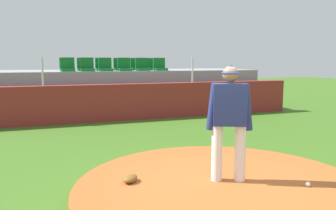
# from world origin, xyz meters

# --- Properties ---
(ground_plane) EXTENTS (60.00, 60.00, 0.00)m
(ground_plane) POSITION_xyz_m (0.00, 0.00, 0.00)
(ground_plane) COLOR #3C661D
(pitchers_mound) EXTENTS (4.50, 4.50, 0.18)m
(pitchers_mound) POSITION_xyz_m (0.00, 0.00, 0.09)
(pitchers_mound) COLOR #A65726
(pitchers_mound) RESTS_ON ground_plane
(pitcher) EXTENTS (0.69, 0.44, 1.80)m
(pitcher) POSITION_xyz_m (0.14, 0.10, 1.23)
(pitcher) COLOR white
(pitcher) RESTS_ON pitchers_mound
(baseball) EXTENTS (0.07, 0.07, 0.07)m
(baseball) POSITION_xyz_m (1.12, -0.53, 0.22)
(baseball) COLOR white
(baseball) RESTS_ON pitchers_mound
(fielding_glove) EXTENTS (0.34, 0.36, 0.11)m
(fielding_glove) POSITION_xyz_m (-1.30, 0.56, 0.24)
(fielding_glove) COLOR brown
(fielding_glove) RESTS_ON pitchers_mound
(brick_barrier) EXTENTS (13.15, 0.40, 1.25)m
(brick_barrier) POSITION_xyz_m (0.00, 6.96, 0.62)
(brick_barrier) COLOR maroon
(brick_barrier) RESTS_ON ground_plane
(fence_post_left) EXTENTS (0.06, 0.06, 0.91)m
(fence_post_left) POSITION_xyz_m (-2.56, 6.96, 1.70)
(fence_post_left) COLOR silver
(fence_post_left) RESTS_ON brick_barrier
(fence_post_right) EXTENTS (0.06, 0.06, 0.91)m
(fence_post_right) POSITION_xyz_m (2.61, 6.96, 1.70)
(fence_post_right) COLOR silver
(fence_post_right) RESTS_ON brick_barrier
(bleacher_platform) EXTENTS (11.89, 3.53, 1.66)m
(bleacher_platform) POSITION_xyz_m (0.00, 9.43, 0.83)
(bleacher_platform) COLOR gray
(bleacher_platform) RESTS_ON ground_plane
(stadium_chair_0) EXTENTS (0.48, 0.44, 0.50)m
(stadium_chair_0) POSITION_xyz_m (-1.72, 8.17, 1.81)
(stadium_chair_0) COLOR #0F6124
(stadium_chair_0) RESTS_ON bleacher_platform
(stadium_chair_1) EXTENTS (0.48, 0.44, 0.50)m
(stadium_chair_1) POSITION_xyz_m (-1.04, 8.17, 1.81)
(stadium_chair_1) COLOR #0F6124
(stadium_chair_1) RESTS_ON bleacher_platform
(stadium_chair_2) EXTENTS (0.48, 0.44, 0.50)m
(stadium_chair_2) POSITION_xyz_m (-0.37, 8.22, 1.81)
(stadium_chair_2) COLOR #0F6124
(stadium_chair_2) RESTS_ON bleacher_platform
(stadium_chair_3) EXTENTS (0.48, 0.44, 0.50)m
(stadium_chair_3) POSITION_xyz_m (0.34, 8.20, 1.81)
(stadium_chair_3) COLOR #0F6124
(stadium_chair_3) RESTS_ON bleacher_platform
(stadium_chair_4) EXTENTS (0.48, 0.44, 0.50)m
(stadium_chair_4) POSITION_xyz_m (1.04, 8.22, 1.81)
(stadium_chair_4) COLOR #0F6124
(stadium_chair_4) RESTS_ON bleacher_platform
(stadium_chair_5) EXTENTS (0.48, 0.44, 0.50)m
(stadium_chair_5) POSITION_xyz_m (1.76, 8.22, 1.81)
(stadium_chair_5) COLOR #0F6124
(stadium_chair_5) RESTS_ON bleacher_platform
(stadium_chair_6) EXTENTS (0.48, 0.44, 0.50)m
(stadium_chair_6) POSITION_xyz_m (-1.73, 9.10, 1.81)
(stadium_chair_6) COLOR #0F6124
(stadium_chair_6) RESTS_ON bleacher_platform
(stadium_chair_7) EXTENTS (0.48, 0.44, 0.50)m
(stadium_chair_7) POSITION_xyz_m (-1.07, 9.10, 1.81)
(stadium_chair_7) COLOR #0F6124
(stadium_chair_7) RESTS_ON bleacher_platform
(stadium_chair_8) EXTENTS (0.48, 0.44, 0.50)m
(stadium_chair_8) POSITION_xyz_m (-0.37, 9.10, 1.81)
(stadium_chair_8) COLOR #0F6124
(stadium_chair_8) RESTS_ON bleacher_platform
(stadium_chair_9) EXTENTS (0.48, 0.44, 0.50)m
(stadium_chair_9) POSITION_xyz_m (0.35, 9.07, 1.81)
(stadium_chair_9) COLOR #0F6124
(stadium_chair_9) RESTS_ON bleacher_platform
(stadium_chair_10) EXTENTS (0.48, 0.44, 0.50)m
(stadium_chair_10) POSITION_xyz_m (1.04, 9.06, 1.81)
(stadium_chair_10) COLOR #0F6124
(stadium_chair_10) RESTS_ON bleacher_platform
(stadium_chair_11) EXTENTS (0.48, 0.44, 0.50)m
(stadium_chair_11) POSITION_xyz_m (1.73, 9.07, 1.81)
(stadium_chair_11) COLOR #0F6124
(stadium_chair_11) RESTS_ON bleacher_platform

